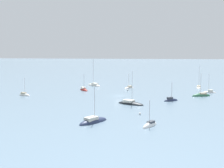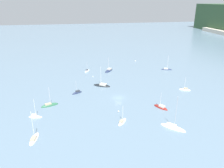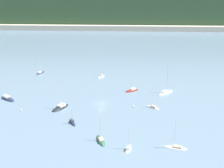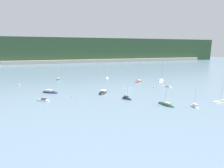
% 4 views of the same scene
% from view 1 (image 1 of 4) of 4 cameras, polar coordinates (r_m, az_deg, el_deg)
% --- Properties ---
extents(ground_plane, '(600.00, 600.00, 0.00)m').
position_cam_1_polar(ground_plane, '(103.76, 1.11, -2.18)').
color(ground_plane, slate).
extents(sailboat_0, '(7.51, 7.34, 12.03)m').
position_cam_1_polar(sailboat_0, '(130.19, -3.31, -0.27)').
color(sailboat_0, white).
rests_on(sailboat_0, ground_plane).
extents(sailboat_1, '(5.18, 3.88, 6.35)m').
position_cam_1_polar(sailboat_1, '(65.53, 6.95, -7.60)').
color(sailboat_1, white).
rests_on(sailboat_1, ground_plane).
extents(sailboat_2, '(6.20, 4.73, 6.79)m').
position_cam_1_polar(sailboat_2, '(117.01, -5.19, -1.11)').
color(sailboat_2, maroon).
rests_on(sailboat_2, ground_plane).
extents(sailboat_3, '(6.64, 8.61, 10.26)m').
position_cam_1_polar(sailboat_3, '(89.15, 3.41, -3.63)').
color(sailboat_3, black).
rests_on(sailboat_3, ground_plane).
extents(sailboat_4, '(5.27, 4.53, 6.40)m').
position_cam_1_polar(sailboat_4, '(122.37, 3.16, -0.74)').
color(sailboat_4, white).
rests_on(sailboat_4, ground_plane).
extents(sailboat_5, '(2.44, 4.98, 7.33)m').
position_cam_1_polar(sailboat_5, '(115.88, 17.38, -1.45)').
color(sailboat_5, white).
rests_on(sailboat_5, ground_plane).
extents(sailboat_6, '(3.95, 6.84, 8.46)m').
position_cam_1_polar(sailboat_6, '(107.22, 16.02, -2.11)').
color(sailboat_6, '#2D6647').
rests_on(sailboat_6, ground_plane).
extents(sailboat_7, '(7.92, 6.73, 8.86)m').
position_cam_1_polar(sailboat_7, '(68.25, -3.47, -6.94)').
color(sailboat_7, '#232D4C').
rests_on(sailboat_7, ground_plane).
extents(sailboat_9, '(3.75, 5.08, 6.88)m').
position_cam_1_polar(sailboat_9, '(108.29, -15.72, -2.00)').
color(sailboat_9, white).
rests_on(sailboat_9, ground_plane).
extents(sailboat_10, '(6.81, 3.07, 9.44)m').
position_cam_1_polar(sailboat_10, '(128.49, 15.58, -0.62)').
color(sailboat_10, white).
rests_on(sailboat_10, ground_plane).
extents(sailboat_11, '(3.50, 4.79, 6.38)m').
position_cam_1_polar(sailboat_11, '(95.78, 10.70, -2.99)').
color(sailboat_11, '#232D4C').
rests_on(sailboat_11, ground_plane).
extents(mooring_buoy_0, '(0.61, 0.61, 0.61)m').
position_cam_1_polar(mooring_buoy_0, '(115.43, 2.88, -1.10)').
color(mooring_buoy_0, white).
rests_on(mooring_buoy_0, ground_plane).
extents(mooring_buoy_1, '(0.54, 0.54, 0.54)m').
position_cam_1_polar(mooring_buoy_1, '(75.76, 5.12, -5.42)').
color(mooring_buoy_1, white).
rests_on(mooring_buoy_1, ground_plane).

